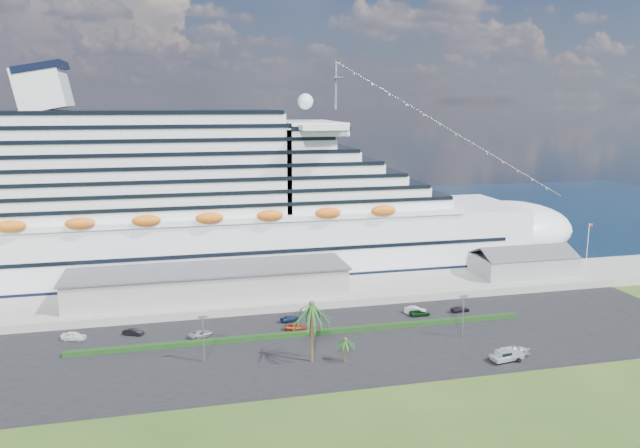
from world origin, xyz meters
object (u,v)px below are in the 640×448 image
object	(u,v)px
parked_car_3	(291,318)
boat_trailer	(516,350)
cruise_ship	(215,211)
pickup_truck	(507,355)

from	to	relation	value
parked_car_3	boat_trailer	world-z (taller)	boat_trailer
cruise_ship	parked_car_3	distance (m)	44.34
cruise_ship	boat_trailer	distance (m)	82.51
parked_car_3	pickup_truck	bearing A→B (deg)	-143.86
parked_car_3	pickup_truck	xyz separation A→B (m)	(32.27, -28.15, 0.48)
parked_car_3	pickup_truck	world-z (taller)	pickup_truck
parked_car_3	boat_trailer	bearing A→B (deg)	-139.77
cruise_ship	parked_car_3	world-z (taller)	cruise_ship
cruise_ship	parked_car_3	size ratio (longest dim) A/B	44.01
cruise_ship	parked_car_3	xyz separation A→B (m)	(11.72, -39.68, -15.95)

